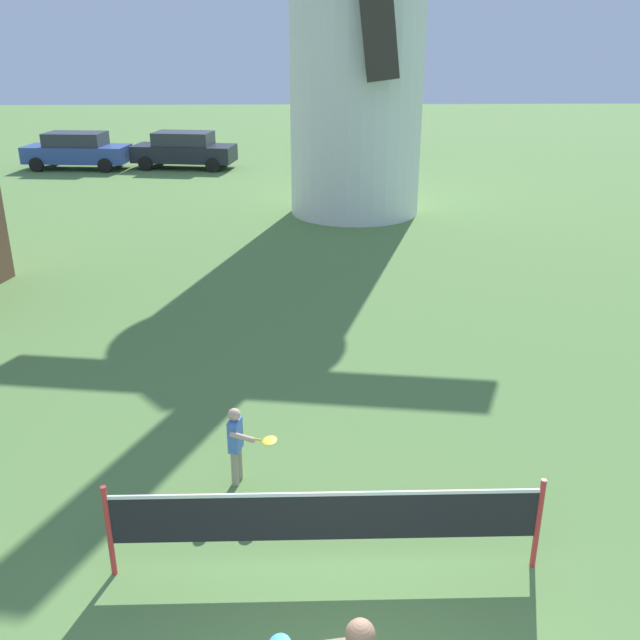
{
  "coord_description": "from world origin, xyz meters",
  "views": [
    {
      "loc": [
        -0.38,
        -4.02,
        5.28
      ],
      "look_at": [
        -0.16,
        3.96,
        2.09
      ],
      "focal_mm": 39.36,
      "sensor_mm": 36.0,
      "label": 1
    }
  ],
  "objects_px": {
    "tennis_net": "(325,517)",
    "player_far": "(238,441)",
    "parked_car_black": "(184,149)",
    "windmill": "(358,15)",
    "parked_car_blue": "(77,150)"
  },
  "relations": [
    {
      "from": "tennis_net",
      "to": "player_far",
      "type": "bearing_deg",
      "value": 122.6
    },
    {
      "from": "player_far",
      "to": "parked_car_black",
      "type": "relative_size",
      "value": 0.23
    },
    {
      "from": "windmill",
      "to": "player_far",
      "type": "relative_size",
      "value": 12.26
    },
    {
      "from": "parked_car_blue",
      "to": "windmill",
      "type": "bearing_deg",
      "value": -36.97
    },
    {
      "from": "windmill",
      "to": "parked_car_black",
      "type": "relative_size",
      "value": 2.83
    },
    {
      "from": "windmill",
      "to": "parked_car_blue",
      "type": "distance_m",
      "value": 15.28
    },
    {
      "from": "windmill",
      "to": "parked_car_blue",
      "type": "relative_size",
      "value": 2.85
    },
    {
      "from": "tennis_net",
      "to": "parked_car_blue",
      "type": "relative_size",
      "value": 1.0
    },
    {
      "from": "parked_car_blue",
      "to": "parked_car_black",
      "type": "height_order",
      "value": "same"
    },
    {
      "from": "parked_car_black",
      "to": "tennis_net",
      "type": "bearing_deg",
      "value": -78.17
    },
    {
      "from": "player_far",
      "to": "parked_car_black",
      "type": "xyz_separation_m",
      "value": [
        -4.28,
        23.77,
        0.21
      ]
    },
    {
      "from": "windmill",
      "to": "parked_car_black",
      "type": "height_order",
      "value": "windmill"
    },
    {
      "from": "player_far",
      "to": "tennis_net",
      "type": "bearing_deg",
      "value": -57.4
    },
    {
      "from": "windmill",
      "to": "parked_car_blue",
      "type": "bearing_deg",
      "value": 143.03
    },
    {
      "from": "tennis_net",
      "to": "parked_car_black",
      "type": "distance_m",
      "value": 25.96
    }
  ]
}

